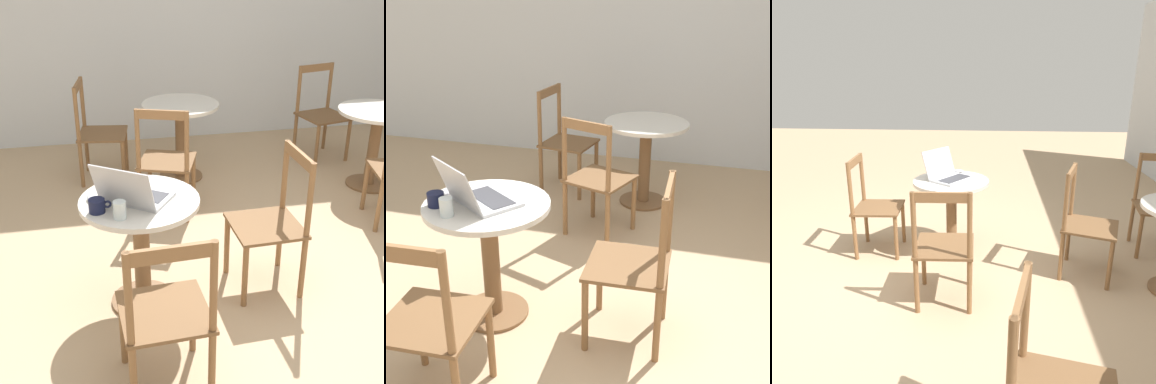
{
  "view_description": "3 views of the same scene",
  "coord_description": "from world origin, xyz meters",
  "views": [
    {
      "loc": [
        -0.94,
        -2.43,
        2.06
      ],
      "look_at": [
        -0.34,
        0.57,
        0.58
      ],
      "focal_mm": 50.0,
      "sensor_mm": 36.0,
      "label": 1
    },
    {
      "loc": [
        0.49,
        -2.09,
        1.89
      ],
      "look_at": [
        -0.29,
        0.61,
        0.69
      ],
      "focal_mm": 50.0,
      "sensor_mm": 36.0,
      "label": 2
    },
    {
      "loc": [
        2.52,
        0.63,
        1.67
      ],
      "look_at": [
        -0.5,
        0.41,
        0.67
      ],
      "focal_mm": 35.0,
      "sensor_mm": 36.0,
      "label": 3
    }
  ],
  "objects": [
    {
      "name": "chair_near_front",
      "position": [
        -0.67,
        -0.44,
        0.45
      ],
      "size": [
        0.44,
        0.44,
        0.91
      ],
      "color": "brown",
      "rests_on": "ground_plane"
    },
    {
      "name": "ground_plane",
      "position": [
        0.0,
        0.0,
        0.0
      ],
      "size": [
        16.0,
        16.0,
        0.0
      ],
      "primitive_type": "plane",
      "color": "tan"
    },
    {
      "name": "mouse",
      "position": [
        -0.97,
        0.33,
        0.73
      ],
      "size": [
        0.06,
        0.1,
        0.03
      ],
      "color": "#B7B7BC",
      "rests_on": "cafe_table_near"
    },
    {
      "name": "chair_near_right",
      "position": [
        0.11,
        0.31,
        0.45
      ],
      "size": [
        0.44,
        0.44,
        0.91
      ],
      "color": "brown",
      "rests_on": "ground_plane"
    },
    {
      "name": "chair_far_front",
      "position": [
        -0.38,
        1.42,
        0.45
      ],
      "size": [
        0.54,
        0.54,
        0.91
      ],
      "color": "brown",
      "rests_on": "ground_plane"
    },
    {
      "name": "drinking_glass",
      "position": [
        -0.83,
        0.08,
        0.76
      ],
      "size": [
        0.07,
        0.07,
        0.1
      ],
      "color": "silver",
      "rests_on": "cafe_table_near"
    },
    {
      "name": "mug",
      "position": [
        -0.94,
        0.17,
        0.75
      ],
      "size": [
        0.12,
        0.09,
        0.08
      ],
      "color": "#141938",
      "rests_on": "cafe_table_near"
    },
    {
      "name": "cafe_table_near",
      "position": [
        -0.71,
        0.28,
        0.51
      ],
      "size": [
        0.69,
        0.69,
        0.71
      ],
      "color": "brown",
      "rests_on": "ground_plane"
    },
    {
      "name": "laptop",
      "position": [
        -0.74,
        0.25,
        0.76
      ],
      "size": [
        0.49,
        0.48,
        0.26
      ],
      "color": "#B7B7BC",
      "rests_on": "cafe_table_near"
    }
  ]
}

